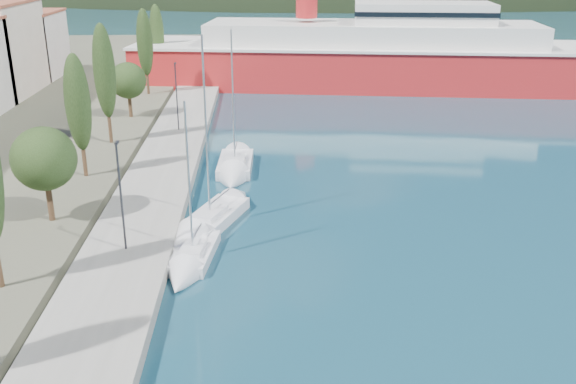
{
  "coord_description": "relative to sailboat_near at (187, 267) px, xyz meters",
  "views": [
    {
      "loc": [
        -1.48,
        -19.62,
        16.19
      ],
      "look_at": [
        0.0,
        14.0,
        3.5
      ],
      "focal_mm": 40.0,
      "sensor_mm": 36.0,
      "label": 1
    }
  ],
  "objects": [
    {
      "name": "sailboat_far",
      "position": [
        1.93,
        15.33,
        0.06
      ],
      "size": [
        2.88,
        8.15,
        11.84
      ],
      "color": "silver",
      "rests_on": "ground"
    },
    {
      "name": "sailboat_near",
      "position": [
        0.0,
        0.0,
        0.0
      ],
      "size": [
        2.93,
        7.05,
        9.83
      ],
      "color": "silver",
      "rests_on": "ground"
    },
    {
      "name": "quay",
      "position": [
        -3.47,
        14.66,
        0.13
      ],
      "size": [
        5.0,
        88.0,
        0.8
      ],
      "primitive_type": "cube",
      "color": "gray",
      "rests_on": "ground"
    },
    {
      "name": "sailboat_mid",
      "position": [
        0.15,
        4.59,
        0.03
      ],
      "size": [
        5.44,
        9.03,
        12.67
      ],
      "color": "silver",
      "rests_on": "ground"
    },
    {
      "name": "tree_row",
      "position": [
        -8.83,
        18.52,
        5.47
      ],
      "size": [
        3.84,
        64.2,
        10.66
      ],
      "color": "#47301E",
      "rests_on": "land_strip"
    },
    {
      "name": "ground",
      "position": [
        5.53,
        108.66,
        -0.27
      ],
      "size": [
        1400.0,
        1400.0,
        0.0
      ],
      "primitive_type": "plane",
      "color": "#174254"
    },
    {
      "name": "ferry",
      "position": [
        18.33,
        49.86,
        3.33
      ],
      "size": [
        60.71,
        20.48,
        11.83
      ],
      "color": "red",
      "rests_on": "ground"
    },
    {
      "name": "lamp_posts",
      "position": [
        -3.47,
        2.43,
        3.81
      ],
      "size": [
        0.15,
        47.71,
        6.06
      ],
      "color": "#2D2D33",
      "rests_on": "quay"
    }
  ]
}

